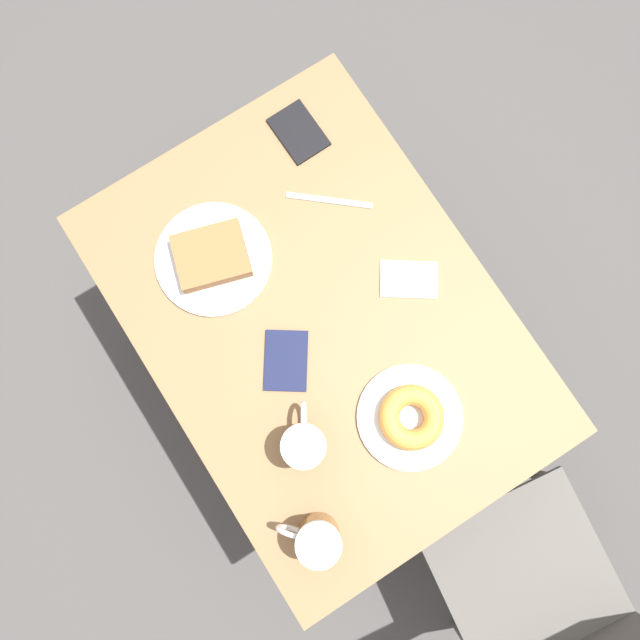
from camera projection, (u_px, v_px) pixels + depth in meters
name	position (u px, v px, depth m)	size (l,w,h in m)	color
ground_plane	(320.00, 355.00, 2.01)	(8.00, 8.00, 0.00)	#474442
table	(320.00, 326.00, 1.37)	(0.71, 0.99, 0.72)	olive
chair	(556.00, 627.00, 1.42)	(0.45, 0.45, 0.83)	#514C47
plate_with_cake	(212.00, 257.00, 1.30)	(0.25, 0.25, 0.05)	silver
plate_with_donut	(411.00, 417.00, 1.25)	(0.22, 0.22, 0.05)	silver
beer_mug_left	(304.00, 443.00, 1.20)	(0.09, 0.12, 0.12)	#8C5619
beer_mug_center	(317.00, 539.00, 1.18)	(0.10, 0.11, 0.12)	#8C5619
napkin_folded	(409.00, 279.00, 1.31)	(0.14, 0.13, 0.00)	white
fork	(329.00, 200.00, 1.34)	(0.15, 0.13, 0.00)	silver
passport_near_edge	(286.00, 361.00, 1.28)	(0.14, 0.15, 0.01)	#141938
passport_far_edge	(299.00, 132.00, 1.36)	(0.09, 0.13, 0.01)	black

